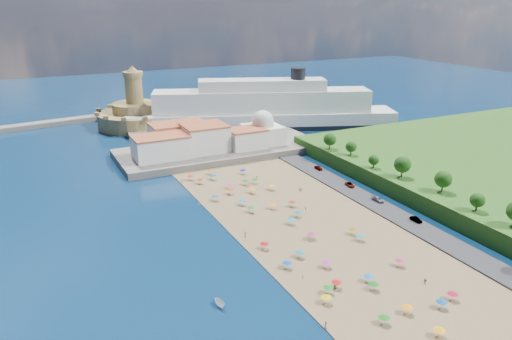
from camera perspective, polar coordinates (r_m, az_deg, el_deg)
ground at (r=156.92m, az=2.73°, el=-5.66°), size 700.00×700.00×0.00m
terrace at (r=222.31m, az=-4.07°, el=2.27°), size 90.00×36.00×3.00m
jetty at (r=247.99m, az=-11.88°, el=3.61°), size 18.00×70.00×2.40m
waterfront_buildings at (r=216.79m, az=-7.37°, el=3.47°), size 57.00×29.00×11.00m
domed_building at (r=226.52m, az=0.78°, el=4.60°), size 16.00×16.00×15.00m
fortress at (r=275.09m, az=-13.57°, el=6.17°), size 40.00×40.00×32.40m
cruise_ship at (r=266.32m, az=0.71°, el=6.85°), size 140.81×71.22×31.19m
beach_parasols at (r=149.88m, az=3.82°, el=-6.01°), size 30.08×115.67×2.20m
beachgoers at (r=152.23m, az=2.70°, el=-6.00°), size 37.77×96.16×1.86m
moored_boats at (r=107.38m, az=1.49°, el=-18.08°), size 13.34×33.82×1.52m
parked_cars at (r=179.67m, az=11.92°, el=-2.30°), size 2.75×58.84×1.44m
hillside_trees at (r=174.68m, az=18.21°, el=-0.44°), size 13.31×104.71×7.63m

